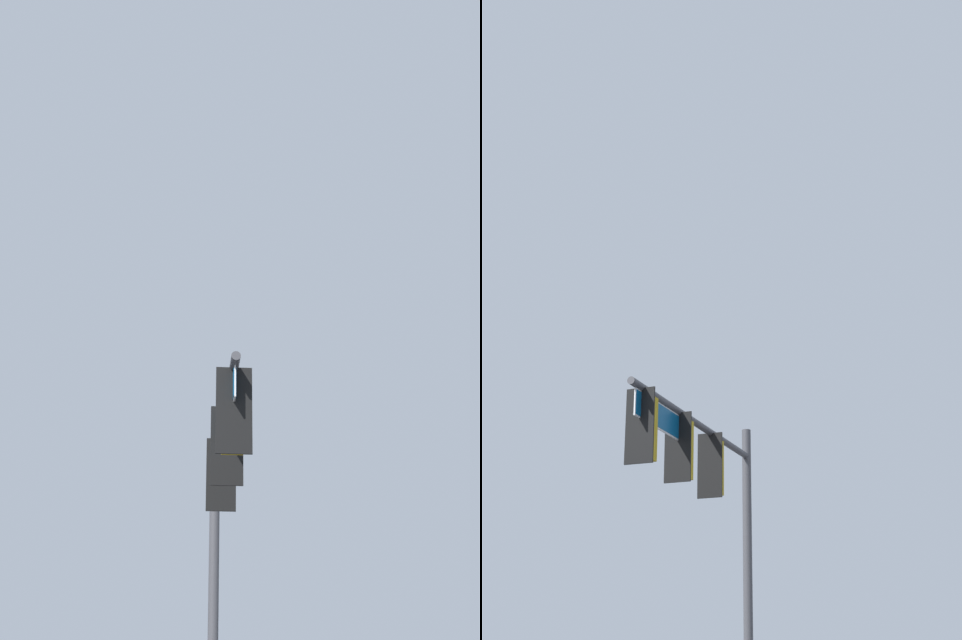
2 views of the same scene
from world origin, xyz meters
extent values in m
cylinder|color=#47474C|center=(-7.14, -7.30, 3.53)|extent=(0.20, 0.20, 7.05)
cylinder|color=#47474C|center=(-4.20, -7.14, 6.45)|extent=(5.87, 0.45, 0.14)
cube|color=black|center=(-4.89, -7.18, 5.78)|extent=(0.06, 0.52, 1.30)
cube|color=#B79314|center=(-5.08, -7.19, 5.78)|extent=(0.38, 0.34, 1.10)
cylinder|color=#B79314|center=(-5.08, -7.19, 6.39)|extent=(0.04, 0.04, 0.12)
cylinder|color=red|center=(-5.28, -7.20, 6.11)|extent=(0.04, 0.22, 0.22)
cylinder|color=#392D05|center=(-5.28, -7.20, 5.78)|extent=(0.04, 0.22, 0.22)
cylinder|color=black|center=(-5.28, -7.20, 5.45)|extent=(0.04, 0.22, 0.22)
cube|color=black|center=(-3.28, -7.09, 5.78)|extent=(0.06, 0.52, 1.30)
cube|color=#B79314|center=(-3.47, -7.10, 5.78)|extent=(0.38, 0.34, 1.10)
cylinder|color=#B79314|center=(-3.47, -7.10, 6.39)|extent=(0.04, 0.04, 0.12)
cylinder|color=red|center=(-3.67, -7.11, 6.11)|extent=(0.04, 0.22, 0.22)
cylinder|color=#392D05|center=(-3.67, -7.11, 5.78)|extent=(0.04, 0.22, 0.22)
cylinder|color=black|center=(-3.67, -7.11, 5.45)|extent=(0.04, 0.22, 0.22)
cube|color=black|center=(-1.67, -7.01, 5.78)|extent=(0.06, 0.52, 1.30)
cube|color=#B79314|center=(-1.86, -7.02, 5.78)|extent=(0.38, 0.34, 1.10)
cylinder|color=#B79314|center=(-1.86, -7.02, 6.39)|extent=(0.04, 0.04, 0.12)
cylinder|color=red|center=(-2.06, -7.03, 6.11)|extent=(0.04, 0.22, 0.22)
cylinder|color=#392D05|center=(-2.06, -7.03, 5.78)|extent=(0.04, 0.22, 0.22)
cylinder|color=black|center=(-2.06, -7.03, 5.45)|extent=(0.04, 0.22, 0.22)
cube|color=#0A4C7F|center=(-2.44, -7.05, 6.14)|extent=(1.94, 0.14, 0.42)
cube|color=white|center=(-2.44, -7.05, 6.14)|extent=(2.00, 0.13, 0.48)
camera|label=1|loc=(10.25, -7.19, 1.36)|focal=50.00mm
camera|label=2|loc=(11.03, 0.05, 1.89)|focal=50.00mm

